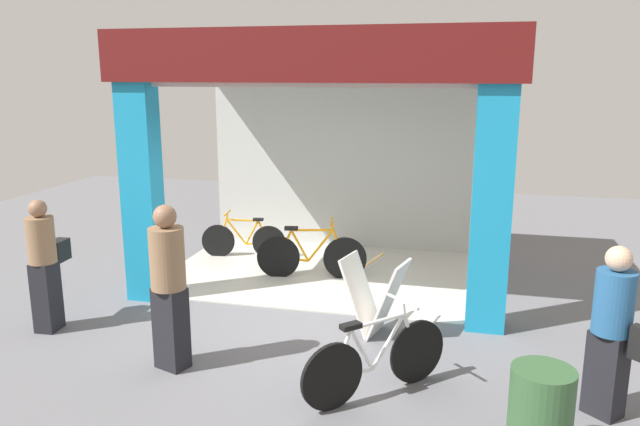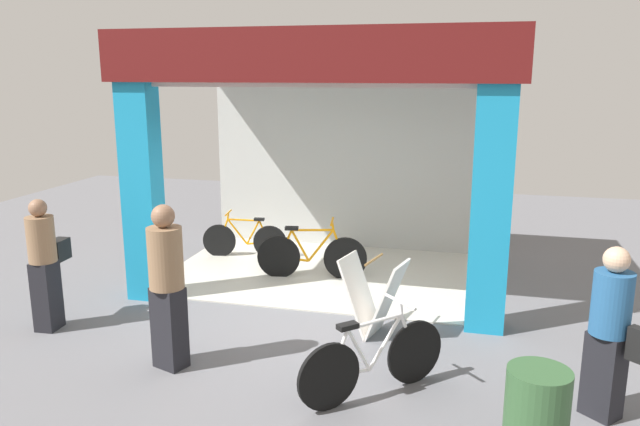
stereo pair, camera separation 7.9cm
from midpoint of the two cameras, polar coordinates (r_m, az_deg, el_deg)
ground_plane at (r=8.23m, az=-1.60°, el=-9.06°), size 18.00×18.00×0.00m
shop_facade at (r=9.28m, az=0.95°, el=5.79°), size 5.20×3.53×3.59m
bicycle_inside_0 at (r=9.36m, az=-1.07°, el=-3.93°), size 1.65×0.46×0.92m
bicycle_inside_1 at (r=10.50m, az=-7.26°, el=-2.46°), size 1.42×0.39×0.79m
bicycle_parked_0 at (r=6.14m, az=4.81°, el=-13.36°), size 1.22×1.21×0.92m
sandwich_board_sign at (r=7.41m, az=4.73°, el=-7.70°), size 0.83×0.66×0.96m
pedestrian_0 at (r=8.13m, az=-24.30°, el=-4.26°), size 0.34×0.63×1.62m
pedestrian_1 at (r=6.64m, az=-14.12°, el=-6.40°), size 0.46×0.46×1.77m
pedestrian_2 at (r=6.16m, az=24.99°, el=-9.78°), size 0.54×0.52×1.61m
trash_bin at (r=5.45m, az=19.23°, el=-17.27°), size 0.50×0.50×0.81m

